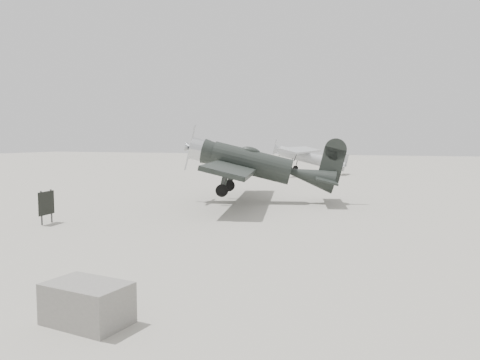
{
  "coord_description": "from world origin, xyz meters",
  "views": [
    {
      "loc": [
        6.85,
        -15.81,
        3.21
      ],
      "look_at": [
        -0.06,
        2.41,
        1.5
      ],
      "focal_mm": 35.0,
      "sensor_mm": 36.0,
      "label": 1
    }
  ],
  "objects_px": {
    "highwing_monoplane": "(306,155)",
    "sign_board": "(46,204)",
    "lowwing_monoplane": "(259,165)",
    "equipment_block": "(87,303)"
  },
  "relations": [
    {
      "from": "highwing_monoplane",
      "to": "sign_board",
      "type": "bearing_deg",
      "value": -96.4
    },
    {
      "from": "lowwing_monoplane",
      "to": "equipment_block",
      "type": "xyz_separation_m",
      "value": [
        2.2,
        -16.0,
        -1.53
      ]
    },
    {
      "from": "equipment_block",
      "to": "sign_board",
      "type": "height_order",
      "value": "sign_board"
    },
    {
      "from": "lowwing_monoplane",
      "to": "highwing_monoplane",
      "type": "bearing_deg",
      "value": 81.88
    },
    {
      "from": "equipment_block",
      "to": "sign_board",
      "type": "bearing_deg",
      "value": 136.66
    },
    {
      "from": "lowwing_monoplane",
      "to": "sign_board",
      "type": "relative_size",
      "value": 8.67
    },
    {
      "from": "lowwing_monoplane",
      "to": "equipment_block",
      "type": "bearing_deg",
      "value": -96.24
    },
    {
      "from": "equipment_block",
      "to": "sign_board",
      "type": "xyz_separation_m",
      "value": [
        -7.81,
        7.37,
        0.41
      ]
    },
    {
      "from": "lowwing_monoplane",
      "to": "highwing_monoplane",
      "type": "xyz_separation_m",
      "value": [
        -2.1,
        20.22,
        -0.15
      ]
    },
    {
      "from": "sign_board",
      "to": "lowwing_monoplane",
      "type": "bearing_deg",
      "value": 49.59
    }
  ]
}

